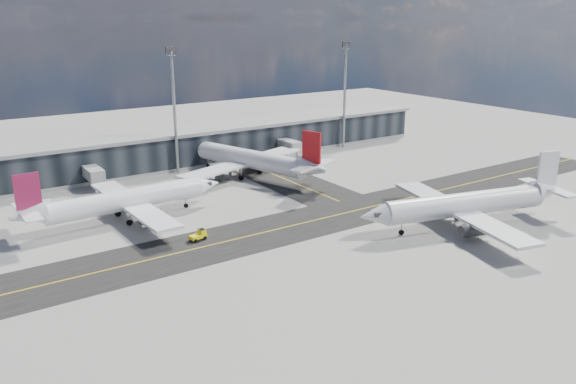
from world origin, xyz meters
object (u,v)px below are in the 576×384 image
airliner_redtail (249,159)px  baggage_tug (199,235)px  airliner_near (468,204)px  service_van (272,161)px  airliner_af (124,201)px

airliner_redtail → baggage_tug: size_ratio=14.12×
airliner_redtail → airliner_near: size_ratio=1.03×
baggage_tug → service_van: bearing=124.3°
airliner_af → airliner_redtail: size_ratio=0.91×
airliner_af → airliner_redtail: airliner_redtail is taller
airliner_redtail → airliner_near: bearing=-90.4°
airliner_redtail → service_van: bearing=15.0°
airliner_af → airliner_redtail: (33.12, 12.70, 0.46)m
airliner_redtail → service_van: airliner_redtail is taller
airliner_af → baggage_tug: 17.66m
airliner_near → airliner_af: bearing=67.8°
airliner_af → baggage_tug: (7.02, -15.95, -2.86)m
airliner_near → service_van: (-5.06, 55.60, -3.23)m
airliner_redtail → service_van: 12.94m
airliner_af → airliner_near: (48.64, -36.09, 0.28)m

